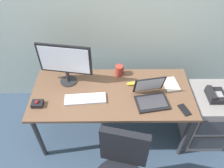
% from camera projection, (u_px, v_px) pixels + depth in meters
% --- Properties ---
extents(ground_plane, '(8.00, 8.00, 0.00)m').
position_uv_depth(ground_plane, '(112.00, 131.00, 2.76)').
color(ground_plane, '#33465C').
extents(desk, '(1.66, 0.73, 0.71)m').
position_uv_depth(desk, '(112.00, 97.00, 2.31)').
color(desk, brown).
rests_on(desk, ground).
extents(file_cabinet, '(0.42, 0.53, 0.67)m').
position_uv_depth(file_cabinet, '(205.00, 116.00, 2.50)').
color(file_cabinet, gray).
rests_on(file_cabinet, ground).
extents(desk_phone, '(0.17, 0.20, 0.09)m').
position_uv_depth(desk_phone, '(215.00, 95.00, 2.23)').
color(desk_phone, black).
rests_on(desk_phone, file_cabinet).
extents(monitor_main, '(0.54, 0.18, 0.47)m').
position_uv_depth(monitor_main, '(65.00, 61.00, 2.18)').
color(monitor_main, '#262628').
rests_on(monitor_main, desk).
extents(keyboard, '(0.42, 0.17, 0.03)m').
position_uv_depth(keyboard, '(85.00, 99.00, 2.18)').
color(keyboard, silver).
rests_on(keyboard, desk).
extents(laptop, '(0.35, 0.33, 0.23)m').
position_uv_depth(laptop, '(151.00, 96.00, 2.15)').
color(laptop, black).
rests_on(laptop, desk).
extents(trackball_mouse, '(0.11, 0.09, 0.07)m').
position_uv_depth(trackball_mouse, '(37.00, 104.00, 2.12)').
color(trackball_mouse, black).
rests_on(trackball_mouse, desk).
extents(coffee_mug, '(0.10, 0.09, 0.12)m').
position_uv_depth(coffee_mug, '(119.00, 70.00, 2.42)').
color(coffee_mug, '#9E352B').
rests_on(coffee_mug, desk).
extents(paper_notepad, '(0.18, 0.23, 0.01)m').
position_uv_depth(paper_notepad, '(171.00, 84.00, 2.34)').
color(paper_notepad, white).
rests_on(paper_notepad, desk).
extents(cell_phone, '(0.11, 0.16, 0.01)m').
position_uv_depth(cell_phone, '(184.00, 110.00, 2.09)').
color(cell_phone, black).
rests_on(cell_phone, desk).
extents(banana, '(0.19, 0.06, 0.04)m').
position_uv_depth(banana, '(135.00, 83.00, 2.33)').
color(banana, yellow).
rests_on(banana, desk).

